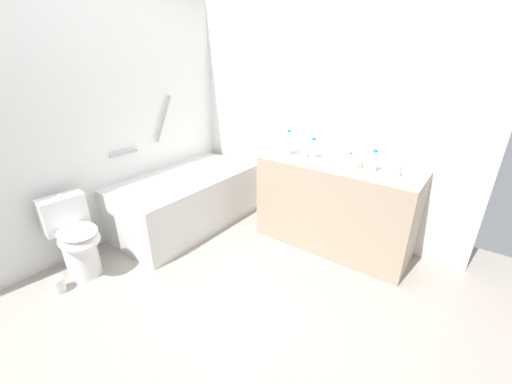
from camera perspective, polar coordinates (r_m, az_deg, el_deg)
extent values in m
plane|color=#9E9389|center=(2.70, -7.10, -17.06)|extent=(3.95, 3.95, 0.00)
cube|color=silver|center=(3.30, -27.18, 10.84)|extent=(3.35, 0.10, 2.33)
cube|color=silver|center=(3.36, 10.43, 13.20)|extent=(0.10, 3.20, 2.33)
cube|color=silver|center=(3.54, -12.32, -1.48)|extent=(1.56, 0.79, 0.56)
cube|color=white|center=(3.44, -12.66, 2.17)|extent=(1.28, 0.57, 0.09)
cylinder|color=#A5A5AA|center=(3.81, -5.92, 6.04)|extent=(0.09, 0.03, 0.03)
cylinder|color=#A5A5AA|center=(3.61, -16.35, 12.57)|extent=(0.26, 0.03, 0.47)
cylinder|color=#A5A5AA|center=(3.39, -22.76, 6.44)|extent=(0.30, 0.03, 0.03)
cylinder|color=white|center=(3.10, -28.97, -10.04)|extent=(0.26, 0.26, 0.37)
ellipsoid|color=white|center=(2.97, -29.34, -7.43)|extent=(0.34, 0.42, 0.12)
ellipsoid|color=white|center=(2.94, -29.63, -6.20)|extent=(0.33, 0.40, 0.02)
cube|color=white|center=(3.11, -31.41, -3.29)|extent=(0.36, 0.19, 0.31)
cylinder|color=silver|center=(3.05, -32.04, -0.62)|extent=(0.03, 0.03, 0.01)
cube|color=tan|center=(3.12, 14.02, -2.37)|extent=(0.57, 1.44, 0.85)
cylinder|color=white|center=(2.92, 15.25, 5.27)|extent=(0.35, 0.35, 0.06)
cylinder|color=#A8A8AD|center=(3.11, 16.78, 6.34)|extent=(0.02, 0.02, 0.07)
cylinder|color=#A8A8AD|center=(3.05, 16.49, 6.74)|extent=(0.11, 0.02, 0.02)
cylinder|color=#A8A8AD|center=(3.09, 17.78, 5.81)|extent=(0.03, 0.03, 0.04)
cylinder|color=#A8A8AD|center=(3.13, 15.72, 6.27)|extent=(0.03, 0.03, 0.04)
cylinder|color=silver|center=(2.83, 20.54, 5.14)|extent=(0.07, 0.07, 0.17)
cylinder|color=teal|center=(2.80, 20.82, 6.97)|extent=(0.04, 0.04, 0.02)
cylinder|color=silver|center=(3.04, 10.29, 7.64)|extent=(0.07, 0.07, 0.17)
cylinder|color=teal|center=(3.02, 10.43, 9.43)|extent=(0.04, 0.04, 0.02)
cylinder|color=silver|center=(3.11, 5.90, 8.71)|extent=(0.06, 0.06, 0.23)
cylinder|color=teal|center=(3.08, 6.00, 10.93)|extent=(0.03, 0.03, 0.02)
cylinder|color=white|center=(2.81, 24.06, 3.64)|extent=(0.07, 0.07, 0.09)
cylinder|color=white|center=(3.22, 5.37, 8.08)|extent=(0.08, 0.08, 0.10)
cylinder|color=white|center=(3.08, 8.64, 7.22)|extent=(0.08, 0.08, 0.10)
cylinder|color=white|center=(3.07, -32.26, -14.06)|extent=(0.11, 0.11, 0.12)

